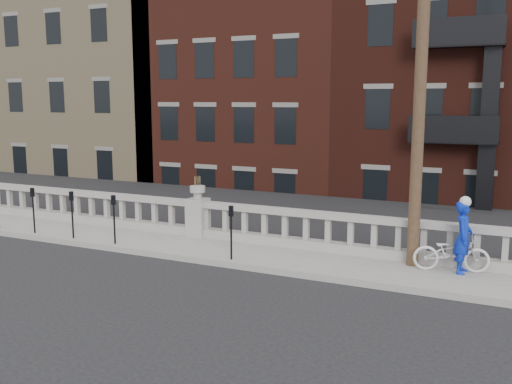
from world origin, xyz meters
TOP-DOWN VIEW (x-y plane):
  - ground at (0.00, 0.00)m, footprint 120.00×120.00m
  - sidewalk at (0.00, 3.00)m, footprint 32.00×2.20m
  - balustrade at (0.00, 3.95)m, footprint 28.00×0.34m
  - planter_pedestal at (0.00, 3.95)m, footprint 0.55×0.55m
  - lower_level at (0.56, 23.04)m, footprint 80.00×44.00m
  - utility_pole at (6.20, 3.60)m, footprint 1.60×0.28m
  - parking_meter_b at (-4.58, 2.15)m, footprint 0.10×0.09m
  - parking_meter_c at (-3.08, 2.15)m, footprint 0.10×0.09m
  - parking_meter_d at (-1.58, 2.15)m, footprint 0.10×0.09m
  - parking_meter_e at (2.04, 2.15)m, footprint 0.10×0.09m
  - bicycle at (7.10, 3.47)m, footprint 1.79×0.98m
  - cyclist at (7.34, 3.45)m, footprint 0.42×0.62m

SIDE VIEW (x-z plane):
  - ground at x=0.00m, z-range 0.00..0.00m
  - sidewalk at x=0.00m, z-range 0.00..0.15m
  - bicycle at x=7.10m, z-range 0.15..1.04m
  - balustrade at x=0.00m, z-range 0.13..1.16m
  - planter_pedestal at x=0.00m, z-range -0.05..1.71m
  - cyclist at x=7.34m, z-range 0.15..1.83m
  - parking_meter_b at x=-4.58m, z-range 0.32..1.68m
  - parking_meter_c at x=-3.08m, z-range 0.32..1.68m
  - parking_meter_d at x=-1.58m, z-range 0.32..1.68m
  - parking_meter_e at x=2.04m, z-range 0.32..1.68m
  - lower_level at x=0.56m, z-range -7.77..13.03m
  - utility_pole at x=6.20m, z-range 0.24..10.24m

